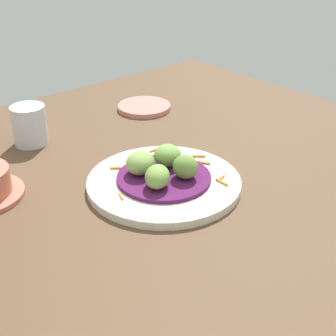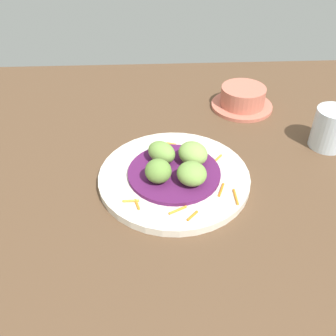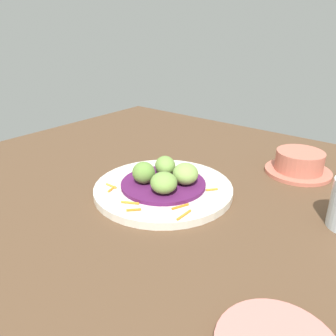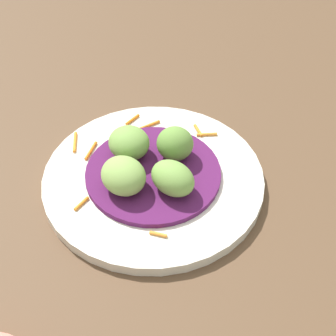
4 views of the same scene
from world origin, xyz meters
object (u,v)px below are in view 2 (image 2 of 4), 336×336
at_px(guac_scoop_right, 158,171).
at_px(guac_scoop_back, 192,174).
at_px(main_plate, 176,177).
at_px(terracotta_bowl, 243,99).
at_px(guac_scoop_center, 162,152).
at_px(guac_scoop_left, 193,153).
at_px(water_glass, 331,128).

bearing_deg(guac_scoop_right, guac_scoop_back, 172.18).
height_order(main_plate, guac_scoop_right, guac_scoop_right).
bearing_deg(guac_scoop_back, terracotta_bowl, -117.11).
height_order(main_plate, guac_scoop_center, guac_scoop_center).
distance_m(main_plate, guac_scoop_center, 0.05).
bearing_deg(guac_scoop_left, main_plate, 37.18).
distance_m(guac_scoop_right, water_glass, 0.36).
xyz_separation_m(guac_scoop_left, guac_scoop_right, (0.06, 0.05, 0.00)).
distance_m(guac_scoop_center, guac_scoop_right, 0.06).
distance_m(main_plate, guac_scoop_right, 0.05).
xyz_separation_m(guac_scoop_left, guac_scoop_center, (0.06, -0.01, -0.00)).
height_order(main_plate, terracotta_bowl, terracotta_bowl).
height_order(guac_scoop_center, guac_scoop_right, guac_scoop_right).
xyz_separation_m(main_plate, guac_scoop_left, (-0.03, -0.02, 0.03)).
distance_m(guac_scoop_center, terracotta_bowl, 0.30).
bearing_deg(guac_scoop_right, water_glass, -161.03).
height_order(main_plate, guac_scoop_left, guac_scoop_left).
bearing_deg(guac_scoop_back, main_plate, -52.82).
relative_size(guac_scoop_left, guac_scoop_center, 1.01).
xyz_separation_m(guac_scoop_left, water_glass, (-0.28, -0.07, -0.00)).
bearing_deg(water_glass, guac_scoop_right, 18.97).
relative_size(guac_scoop_right, terracotta_bowl, 0.32).
bearing_deg(guac_scoop_back, guac_scoop_center, -52.82).
xyz_separation_m(guac_scoop_center, water_glass, (-0.33, -0.06, 0.00)).
height_order(guac_scoop_left, terracotta_bowl, guac_scoop_left).
bearing_deg(main_plate, guac_scoop_back, 127.18).
height_order(guac_scoop_left, guac_scoop_center, guac_scoop_left).
distance_m(guac_scoop_back, terracotta_bowl, 0.32).
height_order(main_plate, water_glass, water_glass).
bearing_deg(guac_scoop_left, terracotta_bowl, -121.06).
distance_m(guac_scoop_left, terracotta_bowl, 0.27).
bearing_deg(water_glass, guac_scoop_left, 13.98).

